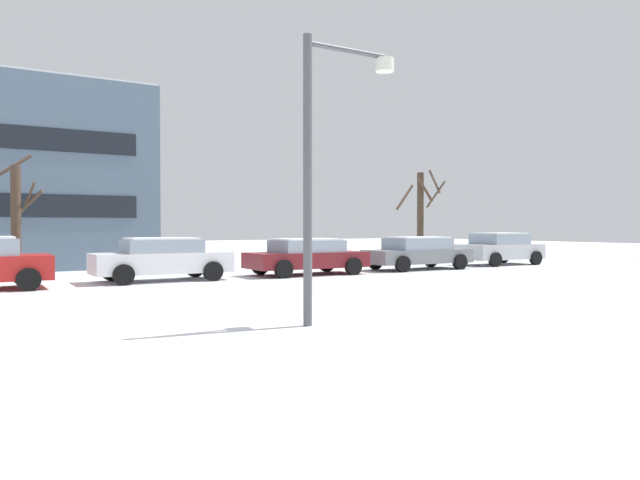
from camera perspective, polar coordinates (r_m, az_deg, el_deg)
ground_plane at (r=11.33m, az=-27.63°, el=-7.86°), size 120.00×120.00×0.00m
street_lamp at (r=10.96m, az=0.58°, el=8.86°), size 1.97×0.36×5.16m
parked_car_white at (r=20.15m, az=-14.78°, el=-1.72°), size 4.37×2.06×1.41m
parked_car_maroon at (r=21.98m, az=-1.28°, el=-1.52°), size 4.42×2.17×1.33m
parked_car_gray at (r=25.01m, az=9.24°, el=-1.18°), size 4.60×2.08×1.35m
parked_car_silver at (r=28.97m, az=16.66°, el=-0.77°), size 4.05×2.22×1.48m
tree_far_mid at (r=29.97m, az=9.53°, el=2.53°), size 2.24×2.25×4.45m
tree_far_left at (r=22.74m, az=-26.86°, el=1.90°), size 1.87×1.39×4.33m
building_far_left at (r=31.49m, az=-27.05°, el=5.05°), size 10.24×11.95×7.82m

